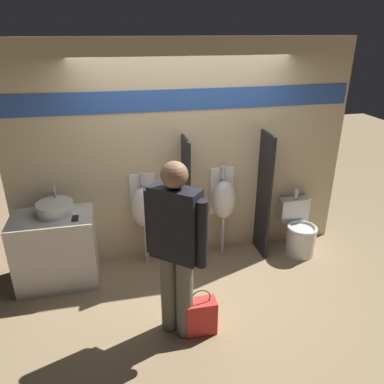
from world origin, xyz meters
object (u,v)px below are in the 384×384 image
(urinal_far, at_px, (224,200))
(sink_basin, at_px, (55,208))
(person_in_vest, at_px, (176,246))
(toilet, at_px, (299,232))
(shopping_bag, at_px, (201,316))
(urinal_near_counter, at_px, (144,207))
(cell_phone, at_px, (75,218))

(urinal_far, bearing_deg, sink_basin, -176.82)
(sink_basin, bearing_deg, person_in_vest, -44.98)
(toilet, bearing_deg, shopping_bag, -144.59)
(urinal_far, relative_size, toilet, 1.45)
(person_in_vest, bearing_deg, toilet, -109.29)
(urinal_near_counter, bearing_deg, shopping_bag, -74.01)
(person_in_vest, bearing_deg, sink_basin, -4.85)
(urinal_near_counter, relative_size, urinal_far, 1.00)
(urinal_near_counter, xyz_separation_m, shopping_bag, (0.38, -1.34, -0.59))
(urinal_far, xyz_separation_m, toilet, (1.01, -0.18, -0.49))
(person_in_vest, height_order, shopping_bag, person_in_vest)
(urinal_far, distance_m, person_in_vest, 1.55)
(toilet, xyz_separation_m, shopping_bag, (-1.63, -1.16, -0.10))
(urinal_far, height_order, shopping_bag, urinal_far)
(urinal_far, xyz_separation_m, person_in_vest, (-0.85, -1.28, 0.20))
(urinal_near_counter, height_order, toilet, urinal_near_counter)
(cell_phone, bearing_deg, sink_basin, 141.54)
(urinal_near_counter, xyz_separation_m, toilet, (2.02, -0.18, -0.49))
(cell_phone, bearing_deg, toilet, 2.13)
(cell_phone, bearing_deg, urinal_far, 9.07)
(urinal_near_counter, height_order, shopping_bag, urinal_near_counter)
(cell_phone, distance_m, urinal_far, 1.82)
(shopping_bag, bearing_deg, urinal_far, 65.08)
(urinal_far, xyz_separation_m, shopping_bag, (-0.62, -1.34, -0.59))
(sink_basin, height_order, urinal_near_counter, urinal_near_counter)
(sink_basin, xyz_separation_m, person_in_vest, (1.17, -1.17, 0.06))
(toilet, height_order, person_in_vest, person_in_vest)
(toilet, xyz_separation_m, person_in_vest, (-1.85, -1.10, 0.70))
(toilet, height_order, shopping_bag, toilet)
(cell_phone, height_order, shopping_bag, cell_phone)
(cell_phone, height_order, toilet, cell_phone)
(urinal_far, relative_size, shopping_bag, 2.38)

